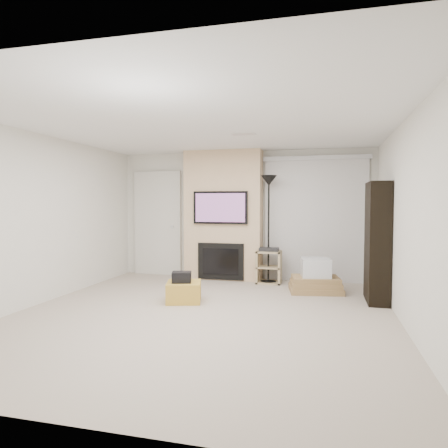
% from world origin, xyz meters
% --- Properties ---
extents(floor, '(5.00, 5.50, 0.00)m').
position_xyz_m(floor, '(0.00, 0.00, 0.00)').
color(floor, '#B9A897').
rests_on(floor, ground).
extents(ceiling, '(5.00, 5.50, 0.00)m').
position_xyz_m(ceiling, '(0.00, 0.00, 2.50)').
color(ceiling, white).
rests_on(ceiling, wall_back).
extents(wall_back, '(5.00, 0.00, 2.50)m').
position_xyz_m(wall_back, '(0.00, 2.75, 1.25)').
color(wall_back, white).
rests_on(wall_back, ground).
extents(wall_front, '(5.00, 0.00, 2.50)m').
position_xyz_m(wall_front, '(0.00, -2.75, 1.25)').
color(wall_front, white).
rests_on(wall_front, ground).
extents(wall_left, '(0.00, 5.50, 2.50)m').
position_xyz_m(wall_left, '(-2.50, 0.00, 1.25)').
color(wall_left, white).
rests_on(wall_left, ground).
extents(wall_right, '(0.00, 5.50, 2.50)m').
position_xyz_m(wall_right, '(2.50, 0.00, 1.25)').
color(wall_right, white).
rests_on(wall_right, ground).
extents(hvac_vent, '(0.35, 0.18, 0.01)m').
position_xyz_m(hvac_vent, '(0.40, 0.80, 2.50)').
color(hvac_vent, silver).
rests_on(hvac_vent, ceiling).
extents(ottoman, '(0.62, 0.62, 0.30)m').
position_xyz_m(ottoman, '(-0.48, 0.62, 0.15)').
color(ottoman, gold).
rests_on(ottoman, floor).
extents(black_bag, '(0.33, 0.29, 0.16)m').
position_xyz_m(black_bag, '(-0.50, 0.57, 0.38)').
color(black_bag, black).
rests_on(black_bag, ottoman).
extents(fireplace_wall, '(1.50, 0.47, 2.50)m').
position_xyz_m(fireplace_wall, '(-0.35, 2.54, 1.24)').
color(fireplace_wall, '#DFB98E').
rests_on(fireplace_wall, floor).
extents(entry_door, '(1.02, 0.11, 2.14)m').
position_xyz_m(entry_door, '(-1.80, 2.71, 1.05)').
color(entry_door, silver).
rests_on(entry_door, floor).
extents(vertical_blinds, '(1.98, 0.10, 2.37)m').
position_xyz_m(vertical_blinds, '(1.40, 2.70, 1.27)').
color(vertical_blinds, silver).
rests_on(vertical_blinds, floor).
extents(floor_lamp, '(0.30, 0.30, 1.99)m').
position_xyz_m(floor_lamp, '(0.57, 2.33, 1.57)').
color(floor_lamp, black).
rests_on(floor_lamp, floor).
extents(av_stand, '(0.45, 0.38, 0.66)m').
position_xyz_m(av_stand, '(0.58, 2.33, 0.35)').
color(av_stand, tan).
rests_on(av_stand, floor).
extents(box_stack, '(0.94, 0.77, 0.57)m').
position_xyz_m(box_stack, '(1.43, 1.78, 0.22)').
color(box_stack, '#9C7A4B').
rests_on(box_stack, floor).
extents(bookshelf, '(0.30, 0.80, 1.80)m').
position_xyz_m(bookshelf, '(2.34, 1.34, 0.90)').
color(bookshelf, black).
rests_on(bookshelf, floor).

